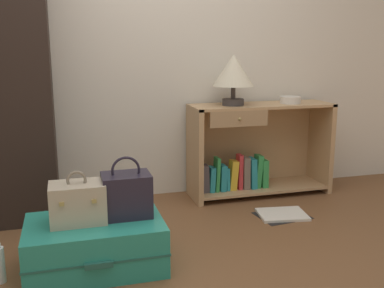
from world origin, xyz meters
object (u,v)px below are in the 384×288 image
object	(u,v)px
table_lamp	(234,72)
train_case	(78,203)
suitcase_large	(95,245)
bowl	(290,100)
bookshelf	(254,151)
open_book_on_floor	(282,215)
handbag	(127,194)

from	to	relation	value
table_lamp	train_case	world-z (taller)	table_lamp
suitcase_large	bowl	bearing A→B (deg)	29.20
bookshelf	open_book_on_floor	size ratio (longest dim) A/B	3.00
bookshelf	train_case	size ratio (longest dim) A/B	3.95
bookshelf	handbag	bearing A→B (deg)	-141.76
bowl	handbag	bearing A→B (deg)	-148.88
bookshelf	table_lamp	bearing A→B (deg)	-172.48
bowl	open_book_on_floor	size ratio (longest dim) A/B	0.43
bookshelf	suitcase_large	size ratio (longest dim) A/B	1.56
table_lamp	bowl	world-z (taller)	table_lamp
bookshelf	bowl	bearing A→B (deg)	-8.79
table_lamp	train_case	distance (m)	1.66
suitcase_large	handbag	distance (m)	0.32
suitcase_large	open_book_on_floor	xyz separation A→B (m)	(1.35, 0.42, -0.13)
bowl	table_lamp	bearing A→B (deg)	178.00
suitcase_large	handbag	xyz separation A→B (m)	(0.18, 0.04, 0.26)
bookshelf	suitcase_large	xyz separation A→B (m)	(-1.35, -0.96, -0.22)
handbag	open_book_on_floor	bearing A→B (deg)	18.28
handbag	bookshelf	bearing A→B (deg)	38.24
handbag	open_book_on_floor	size ratio (longest dim) A/B	0.88
table_lamp	open_book_on_floor	xyz separation A→B (m)	(0.20, -0.51, -1.00)
train_case	suitcase_large	bearing A→B (deg)	-11.36
table_lamp	open_book_on_floor	world-z (taller)	table_lamp
train_case	open_book_on_floor	size ratio (longest dim) A/B	0.76
suitcase_large	handbag	world-z (taller)	handbag
bookshelf	handbag	xyz separation A→B (m)	(-1.17, -0.92, 0.04)
bookshelf	table_lamp	world-z (taller)	table_lamp
bowl	train_case	world-z (taller)	bowl
bowl	suitcase_large	distance (m)	1.98
bookshelf	handbag	size ratio (longest dim) A/B	3.39
handbag	table_lamp	bearing A→B (deg)	42.81
suitcase_large	bookshelf	bearing A→B (deg)	35.33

